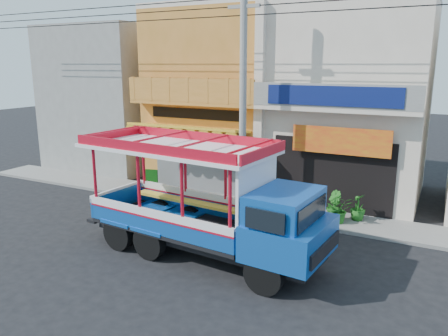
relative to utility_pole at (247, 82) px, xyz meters
name	(u,v)px	position (x,y,z in m)	size (l,w,h in m)	color
ground	(227,250)	(0.85, -3.30, -5.03)	(90.00, 90.00, 0.00)	black
sidewalk	(273,211)	(0.85, 0.70, -4.97)	(30.00, 2.00, 0.12)	slate
shophouse_left	(227,96)	(-3.15, 4.66, -0.92)	(6.00, 7.50, 8.24)	#C07A2A
shophouse_right	(352,101)	(2.85, 4.66, -0.93)	(6.00, 6.75, 8.24)	beige
party_pilaster	(259,107)	(-0.15, 1.55, -1.03)	(0.35, 0.30, 8.00)	beige
filler_building_left	(116,98)	(-10.15, 4.70, -1.23)	(6.00, 6.00, 7.60)	gray
utility_pole	(247,82)	(0.00, 0.00, 0.00)	(28.00, 0.26, 9.00)	gray
songthaew_truck	(218,205)	(0.97, -4.06, -3.32)	(7.80, 3.15, 3.55)	black
green_sign	(152,181)	(-5.05, 0.88, -4.53)	(0.59, 0.38, 0.91)	black
potted_plant_a	(339,209)	(3.47, 0.42, -4.42)	(0.89, 0.77, 0.99)	#1F621C
potted_plant_b	(333,206)	(3.23, 0.54, -4.36)	(0.61, 0.49, 1.10)	#1F621C
potted_plant_c	(358,207)	(4.02, 0.99, -4.43)	(0.55, 0.55, 0.97)	#1F621C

